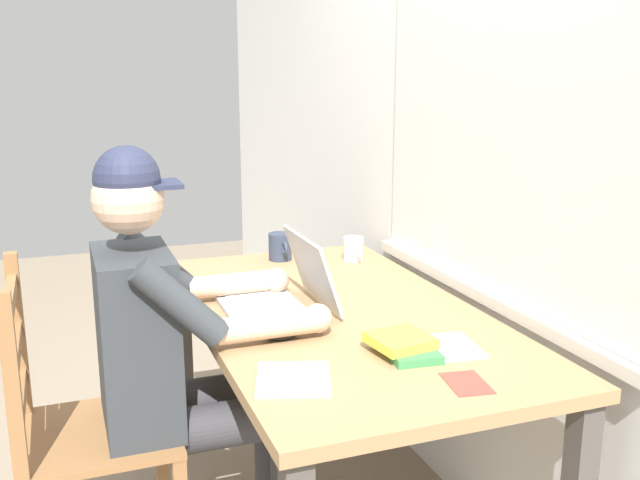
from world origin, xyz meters
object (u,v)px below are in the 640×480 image
(seated_person, at_px, (176,344))
(book_stack_main, at_px, (404,344))
(desk, at_px, (336,338))
(landscape_photo_print, at_px, (467,383))
(laptop, at_px, (284,294))
(coffee_mug_white, at_px, (354,249))
(wooden_chair, at_px, (77,434))
(coffee_mug_dark, at_px, (280,247))
(computer_mouse, at_px, (282,333))

(seated_person, height_order, book_stack_main, seated_person)
(desk, distance_m, landscape_photo_print, 0.60)
(laptop, xyz_separation_m, book_stack_main, (0.42, 0.19, -0.03))
(desk, distance_m, coffee_mug_white, 0.59)
(wooden_chair, xyz_separation_m, book_stack_main, (0.38, 0.80, 0.30))
(wooden_chair, relative_size, landscape_photo_print, 7.33)
(coffee_mug_dark, bearing_deg, book_stack_main, 1.39)
(coffee_mug_dark, bearing_deg, laptop, -16.25)
(desk, relative_size, coffee_mug_white, 13.10)
(wooden_chair, bearing_deg, desk, 89.37)
(wooden_chair, height_order, laptop, laptop)
(desk, xyz_separation_m, wooden_chair, (-0.01, -0.76, -0.18))
(coffee_mug_white, xyz_separation_m, book_stack_main, (0.88, -0.23, -0.02))
(computer_mouse, distance_m, coffee_mug_dark, 0.82)
(laptop, relative_size, computer_mouse, 3.30)
(coffee_mug_dark, bearing_deg, computer_mouse, -16.99)
(wooden_chair, distance_m, coffee_mug_white, 1.19)
(laptop, distance_m, coffee_mug_white, 0.62)
(desk, relative_size, seated_person, 1.17)
(wooden_chair, bearing_deg, computer_mouse, 71.45)
(book_stack_main, bearing_deg, seated_person, -126.29)
(computer_mouse, height_order, coffee_mug_dark, coffee_mug_dark)
(laptop, height_order, computer_mouse, laptop)
(computer_mouse, distance_m, book_stack_main, 0.33)
(coffee_mug_dark, distance_m, book_stack_main, 0.99)
(landscape_photo_print, bearing_deg, computer_mouse, -133.62)
(desk, bearing_deg, computer_mouse, -52.56)
(wooden_chair, bearing_deg, seated_person, 90.00)
(computer_mouse, distance_m, landscape_photo_print, 0.52)
(wooden_chair, relative_size, book_stack_main, 4.73)
(seated_person, distance_m, laptop, 0.35)
(coffee_mug_dark, bearing_deg, wooden_chair, -52.04)
(desk, height_order, laptop, laptop)
(wooden_chair, distance_m, computer_mouse, 0.64)
(computer_mouse, relative_size, coffee_mug_white, 0.89)
(seated_person, relative_size, wooden_chair, 1.32)
(desk, height_order, landscape_photo_print, landscape_photo_print)
(computer_mouse, bearing_deg, seated_person, -125.22)
(wooden_chair, height_order, book_stack_main, wooden_chair)
(computer_mouse, relative_size, coffee_mug_dark, 0.80)
(coffee_mug_white, bearing_deg, desk, -28.23)
(book_stack_main, bearing_deg, desk, -173.90)
(computer_mouse, relative_size, book_stack_main, 0.50)
(coffee_mug_dark, bearing_deg, seated_person, -39.26)
(coffee_mug_dark, bearing_deg, coffee_mug_white, 66.95)
(wooden_chair, relative_size, coffee_mug_dark, 7.59)
(landscape_photo_print, bearing_deg, wooden_chair, -115.85)
(laptop, bearing_deg, desk, 71.86)
(laptop, height_order, coffee_mug_white, laptop)
(seated_person, relative_size, coffee_mug_white, 11.20)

